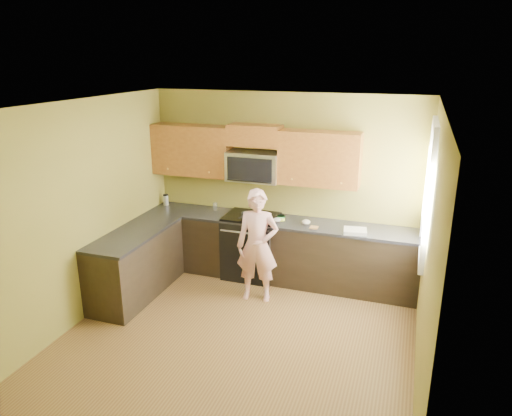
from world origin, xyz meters
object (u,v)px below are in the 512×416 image
at_px(frying_pan, 249,216).
at_px(stove, 251,246).
at_px(microwave, 254,180).
at_px(butter_tub, 281,220).
at_px(woman, 257,246).
at_px(travel_mug, 166,205).

bearing_deg(frying_pan, stove, 69.66).
height_order(microwave, frying_pan, microwave).
distance_m(microwave, frying_pan, 0.52).
bearing_deg(butter_tub, frying_pan, -174.34).
bearing_deg(woman, microwave, 103.13).
relative_size(butter_tub, travel_mug, 0.66).
xyz_separation_m(stove, frying_pan, (-0.02, -0.03, 0.47)).
relative_size(stove, frying_pan, 2.34).
bearing_deg(microwave, woman, -68.00).
relative_size(frying_pan, travel_mug, 2.30).
height_order(woman, butter_tub, woman).
bearing_deg(stove, woman, -64.31).
bearing_deg(stove, travel_mug, 174.53).
bearing_deg(frying_pan, woman, -42.89).
height_order(microwave, woman, microwave).
distance_m(woman, butter_tub, 0.71).
relative_size(frying_pan, butter_tub, 3.48).
xyz_separation_m(microwave, butter_tub, (0.45, -0.10, -0.53)).
height_order(stove, travel_mug, travel_mug).
bearing_deg(travel_mug, stove, -5.47).
distance_m(frying_pan, butter_tub, 0.47).
bearing_deg(butter_tub, stove, -177.38).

